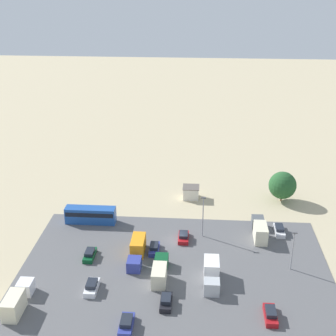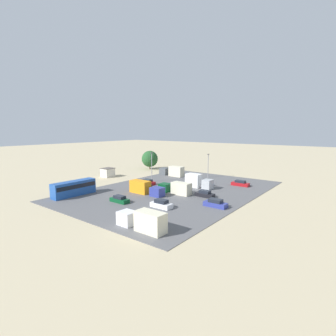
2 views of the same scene
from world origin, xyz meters
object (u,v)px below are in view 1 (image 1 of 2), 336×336
at_px(parked_car_4, 92,287).
at_px(parked_truck_4, 160,271).
at_px(parked_car_1, 270,314).
at_px(parked_truck_2, 260,230).
at_px(parked_car_7, 154,248).
at_px(parked_truck_0, 212,274).
at_px(shed_building, 191,192).
at_px(parked_car_5, 183,237).
at_px(parked_truck_3, 137,251).
at_px(bus, 91,214).
at_px(parked_car_3, 90,254).
at_px(parked_car_2, 126,324).
at_px(parked_car_6, 279,230).
at_px(parked_car_0, 166,301).
at_px(parked_truck_1, 17,300).

bearing_deg(parked_car_4, parked_truck_4, 20.82).
xyz_separation_m(parked_car_1, parked_truck_2, (-0.84, -23.33, 0.83)).
distance_m(parked_car_7, parked_truck_0, 13.50).
bearing_deg(shed_building, parked_truck_4, 81.69).
relative_size(parked_car_5, parked_car_7, 0.98).
relative_size(parked_car_5, parked_truck_2, 0.50).
bearing_deg(parked_car_7, parked_car_1, -40.86).
bearing_deg(parked_truck_3, bus, -46.59).
xyz_separation_m(parked_car_1, parked_truck_4, (17.45, -8.65, 0.67)).
distance_m(parked_car_1, parked_car_3, 33.69).
xyz_separation_m(shed_building, parked_car_7, (6.22, 22.52, -0.73)).
xyz_separation_m(parked_car_4, parked_truck_4, (-10.78, -4.10, 0.62)).
relative_size(parked_car_1, parked_car_3, 1.06).
xyz_separation_m(parked_car_2, parked_car_6, (-26.21, -28.64, -0.04)).
bearing_deg(parked_truck_0, parked_car_1, 137.02).
relative_size(parked_car_0, parked_truck_0, 0.59).
xyz_separation_m(parked_car_1, parked_car_4, (28.23, -4.55, 0.04)).
bearing_deg(parked_truck_2, parked_car_3, -163.29).
relative_size(parked_car_7, parked_truck_3, 0.47).
height_order(parked_car_5, parked_truck_4, parked_truck_4).
relative_size(parked_car_1, parked_car_5, 1.09).
bearing_deg(parked_truck_2, parked_car_6, 22.51).
height_order(parked_car_6, parked_truck_4, parked_truck_4).
distance_m(parked_truck_0, parked_truck_1, 31.21).
bearing_deg(shed_building, parked_truck_2, 131.19).
relative_size(parked_car_2, parked_truck_3, 0.50).
relative_size(bus, parked_truck_1, 1.18).
bearing_deg(parked_car_4, parked_car_6, 31.69).
xyz_separation_m(parked_car_6, parked_truck_3, (27.06, 10.47, 0.74)).
relative_size(parked_car_2, parked_car_6, 0.98).
xyz_separation_m(bus, parked_car_5, (-19.39, 5.32, -1.23)).
height_order(parked_car_4, parked_truck_0, parked_truck_0).
xyz_separation_m(parked_car_2, parked_car_5, (-7.33, -24.71, -0.06)).
height_order(parked_car_0, parked_truck_2, parked_truck_2).
relative_size(bus, parked_car_6, 2.17).
bearing_deg(parked_car_1, parked_car_7, 139.14).
height_order(parked_car_3, parked_car_6, parked_car_6).
bearing_deg(parked_car_6, parked_truck_2, 22.51).
bearing_deg(parked_truck_1, parked_truck_3, 42.14).
xyz_separation_m(parked_car_0, parked_car_5, (-1.93, -19.24, -0.03)).
bearing_deg(parked_truck_1, parked_car_3, 60.75).
xyz_separation_m(parked_car_2, parked_truck_3, (0.85, -18.17, 0.70)).
height_order(parked_car_1, parked_truck_2, parked_truck_2).
distance_m(parked_car_5, parked_truck_2, 14.98).
bearing_deg(parked_car_5, shed_building, -93.01).
height_order(parked_car_0, parked_car_3, parked_car_0).
distance_m(parked_car_6, parked_truck_4, 27.75).
bearing_deg(parked_car_4, parked_truck_1, -154.39).
bearing_deg(parked_car_0, parked_car_4, -12.33).
bearing_deg(parked_car_2, parked_car_7, 84.18).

